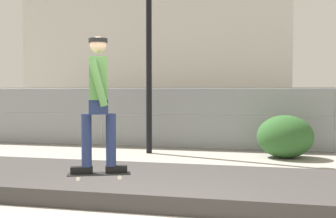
{
  "coord_description": "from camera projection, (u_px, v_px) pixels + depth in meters",
  "views": [
    {
      "loc": [
        1.67,
        -5.14,
        1.82
      ],
      "look_at": [
        -0.08,
        2.33,
        1.46
      ],
      "focal_mm": 46.53,
      "sensor_mm": 36.0,
      "label": 1
    }
  ],
  "objects": [
    {
      "name": "gravel_berm",
      "position": [
        170.0,
        185.0,
        7.58
      ],
      "size": [
        13.3,
        2.72,
        0.28
      ],
      "primitive_type": "cube",
      "color": "#3D3A38",
      "rests_on": "ground_plane"
    },
    {
      "name": "skateboard",
      "position": [
        99.0,
        174.0,
        5.59
      ],
      "size": [
        0.82,
        0.48,
        0.07
      ],
      "color": "black"
    },
    {
      "name": "skater",
      "position": [
        99.0,
        96.0,
        5.54
      ],
      "size": [
        0.71,
        0.62,
        1.75
      ],
      "color": "black",
      "rests_on": "skateboard"
    },
    {
      "name": "chain_fence",
      "position": [
        212.0,
        118.0,
        12.89
      ],
      "size": [
        20.88,
        0.06,
        1.85
      ],
      "color": "gray",
      "rests_on": "ground_plane"
    },
    {
      "name": "parked_car_near",
      "position": [
        85.0,
        114.0,
        17.05
      ],
      "size": [
        4.42,
        1.99,
        1.66
      ],
      "color": "black",
      "rests_on": "ground_plane"
    },
    {
      "name": "parked_car_mid",
      "position": [
        222.0,
        116.0,
        15.73
      ],
      "size": [
        4.41,
        1.97,
        1.66
      ],
      "color": "navy",
      "rests_on": "ground_plane"
    },
    {
      "name": "library_building",
      "position": [
        165.0,
        6.0,
        48.9
      ],
      "size": [
        27.1,
        14.27,
        22.16
      ],
      "color": "#B2AFA8",
      "rests_on": "ground_plane"
    },
    {
      "name": "shrub_left",
      "position": [
        285.0,
        137.0,
        11.37
      ],
      "size": [
        1.46,
        1.19,
        1.12
      ],
      "color": "#2D5B28",
      "rests_on": "ground_plane"
    }
  ]
}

